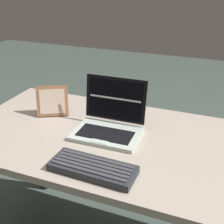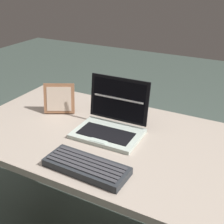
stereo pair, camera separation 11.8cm
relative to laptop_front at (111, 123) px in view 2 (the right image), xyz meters
The scene contains 4 objects.
desk 0.16m from the laptop_front, 19.75° to the right, with size 1.47×0.71×0.70m.
laptop_front is the anchor object (origin of this frame).
external_keyboard 0.29m from the laptop_front, 80.14° to the right, with size 0.31×0.13×0.03m.
photo_frame 0.33m from the laptop_front, 169.59° to the left, with size 0.16×0.12×0.15m.
Camera 2 is at (0.44, -0.96, 1.35)m, focal length 46.99 mm.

